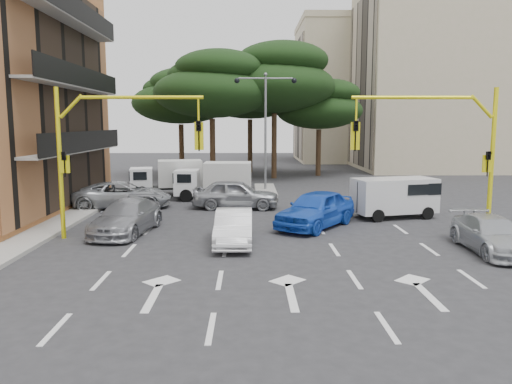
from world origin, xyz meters
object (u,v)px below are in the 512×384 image
(car_silver_parked, at_px, (492,235))
(van_white, at_px, (394,198))
(car_silver_wagon, at_px, (127,217))
(box_truck_b, at_px, (214,181))
(car_silver_cross_b, at_px, (236,194))
(car_silver_cross_a, at_px, (123,195))
(car_white_hatch, at_px, (234,227))
(signal_mast_left, at_px, (105,142))
(street_lamp_center, at_px, (265,111))
(signal_mast_right, at_px, (448,141))
(box_truck_a, at_px, (167,178))
(car_blue_compact, at_px, (316,209))

(car_silver_parked, bearing_deg, van_white, 104.55)
(car_silver_wagon, relative_size, box_truck_b, 1.03)
(car_silver_cross_b, bearing_deg, car_silver_cross_a, 91.57)
(car_white_hatch, height_order, car_silver_wagon, car_silver_wagon)
(signal_mast_left, relative_size, box_truck_b, 1.29)
(street_lamp_center, height_order, car_white_hatch, street_lamp_center)
(van_white, distance_m, box_truck_b, 10.94)
(street_lamp_center, relative_size, car_silver_cross_b, 1.67)
(car_silver_cross_b, xyz_separation_m, van_white, (7.82, -2.75, 0.20))
(car_white_hatch, bearing_deg, car_silver_parked, -7.71)
(car_silver_parked, relative_size, box_truck_b, 0.95)
(car_silver_wagon, height_order, van_white, van_white)
(street_lamp_center, height_order, car_silver_wagon, street_lamp_center)
(signal_mast_right, height_order, car_silver_parked, signal_mast_right)
(car_white_hatch, xyz_separation_m, car_silver_wagon, (-4.56, 2.01, 0.04))
(car_silver_cross_a, bearing_deg, car_silver_parked, -128.38)
(car_silver_cross_a, xyz_separation_m, car_silver_parked, (15.60, -9.60, -0.09))
(street_lamp_center, distance_m, box_truck_a, 7.93)
(signal_mast_right, height_order, street_lamp_center, street_lamp_center)
(car_silver_cross_b, bearing_deg, signal_mast_left, 148.20)
(signal_mast_right, relative_size, car_silver_parked, 1.36)
(box_truck_a, bearing_deg, car_silver_wagon, 170.38)
(signal_mast_left, relative_size, car_silver_parked, 1.36)
(signal_mast_right, bearing_deg, car_silver_parked, -71.53)
(street_lamp_center, relative_size, car_silver_wagon, 1.63)
(car_silver_wagon, bearing_deg, car_silver_parked, -4.72)
(box_truck_b, bearing_deg, van_white, -120.99)
(car_white_hatch, height_order, box_truck_a, box_truck_a)
(car_white_hatch, height_order, car_silver_cross_a, car_silver_cross_a)
(car_white_hatch, relative_size, van_white, 1.01)
(box_truck_a, relative_size, box_truck_b, 0.99)
(box_truck_a, height_order, box_truck_b, box_truck_b)
(car_silver_wagon, bearing_deg, signal_mast_right, 4.64)
(car_white_hatch, xyz_separation_m, car_blue_compact, (3.55, 3.10, 0.17))
(box_truck_b, bearing_deg, car_white_hatch, -170.74)
(car_silver_parked, bearing_deg, car_silver_cross_a, 149.31)
(box_truck_b, bearing_deg, car_silver_cross_a, 122.97)
(signal_mast_left, height_order, car_silver_cross_b, signal_mast_left)
(car_white_hatch, distance_m, car_silver_cross_b, 8.10)
(street_lamp_center, relative_size, car_silver_parked, 1.77)
(signal_mast_left, relative_size, car_white_hatch, 1.50)
(box_truck_b, bearing_deg, box_truck_a, 60.68)
(car_silver_wagon, relative_size, car_silver_parked, 1.09)
(car_blue_compact, relative_size, car_silver_parked, 1.10)
(car_silver_wagon, distance_m, car_silver_cross_b, 7.53)
(signal_mast_left, bearing_deg, car_silver_cross_a, 99.40)
(signal_mast_left, relative_size, box_truck_a, 1.31)
(car_silver_parked, distance_m, box_truck_b, 16.56)
(signal_mast_left, height_order, van_white, signal_mast_left)
(car_white_hatch, xyz_separation_m, box_truck_a, (-4.65, 13.10, 0.47))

